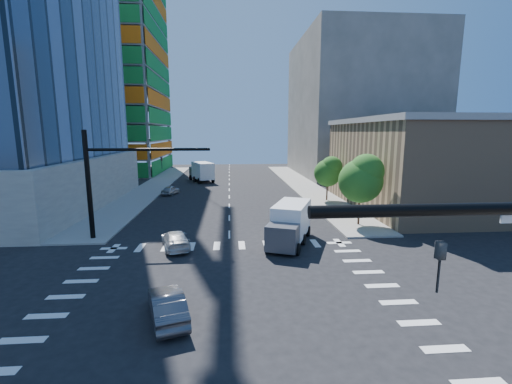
{
  "coord_description": "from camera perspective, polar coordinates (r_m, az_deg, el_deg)",
  "views": [
    {
      "loc": [
        0.11,
        -17.3,
        8.94
      ],
      "look_at": [
        2.07,
        8.0,
        4.5
      ],
      "focal_mm": 24.0,
      "sensor_mm": 36.0,
      "label": 1
    }
  ],
  "objects": [
    {
      "name": "ground",
      "position": [
        19.47,
        -4.47,
        -17.45
      ],
      "size": [
        160.0,
        160.0,
        0.0
      ],
      "primitive_type": "plane",
      "color": "black",
      "rests_on": "ground"
    },
    {
      "name": "road_markings",
      "position": [
        19.47,
        -4.47,
        -17.44
      ],
      "size": [
        20.0,
        20.0,
        0.01
      ],
      "primitive_type": "cube",
      "color": "silver",
      "rests_on": "ground"
    },
    {
      "name": "sidewalk_ne",
      "position": [
        59.29,
        7.69,
        1.23
      ],
      "size": [
        5.0,
        60.0,
        0.15
      ],
      "primitive_type": "cube",
      "color": "gray",
      "rests_on": "ground"
    },
    {
      "name": "sidewalk_nw",
      "position": [
        59.33,
        -16.64,
        0.91
      ],
      "size": [
        5.0,
        60.0,
        0.15
      ],
      "primitive_type": "cube",
      "color": "gray",
      "rests_on": "ground"
    },
    {
      "name": "construction_building",
      "position": [
        85.32,
        -24.68,
        19.65
      ],
      "size": [
        25.16,
        34.5,
        70.6
      ],
      "color": "gray",
      "rests_on": "ground"
    },
    {
      "name": "commercial_building",
      "position": [
        46.65,
        27.92,
        4.31
      ],
      "size": [
        20.5,
        22.5,
        10.6
      ],
      "color": "tan",
      "rests_on": "ground"
    },
    {
      "name": "bg_building_ne",
      "position": [
        77.3,
        16.4,
        13.29
      ],
      "size": [
        24.0,
        30.0,
        28.0
      ],
      "primitive_type": "cube",
      "color": "#5D5A54",
      "rests_on": "ground"
    },
    {
      "name": "signal_mast_nw",
      "position": [
        30.71,
        -23.64,
        2.64
      ],
      "size": [
        10.2,
        0.4,
        9.0
      ],
      "color": "black",
      "rests_on": "sidewalk_nw"
    },
    {
      "name": "tree_south",
      "position": [
        33.88,
        17.31,
        2.26
      ],
      "size": [
        4.16,
        4.16,
        6.82
      ],
      "color": "#382316",
      "rests_on": "sidewalk_ne"
    },
    {
      "name": "tree_north",
      "position": [
        45.33,
        12.05,
        3.43
      ],
      "size": [
        3.54,
        3.52,
        5.78
      ],
      "color": "#382316",
      "rests_on": "sidewalk_ne"
    },
    {
      "name": "car_nb_far",
      "position": [
        33.4,
        5.18,
        -4.39
      ],
      "size": [
        2.52,
        5.19,
        1.42
      ],
      "primitive_type": "imported",
      "rotation": [
        0.0,
        0.0,
        -0.03
      ],
      "color": "black",
      "rests_on": "ground"
    },
    {
      "name": "car_sb_near",
      "position": [
        27.72,
        -13.28,
        -7.71
      ],
      "size": [
        3.04,
        4.97,
        1.34
      ],
      "primitive_type": "imported",
      "rotation": [
        0.0,
        0.0,
        3.41
      ],
      "color": "silver",
      "rests_on": "ground"
    },
    {
      "name": "car_sb_mid",
      "position": [
        51.25,
        -14.03,
        0.31
      ],
      "size": [
        2.49,
        4.04,
        1.29
      ],
      "primitive_type": "imported",
      "rotation": [
        0.0,
        0.0,
        2.87
      ],
      "color": "#ABAEB2",
      "rests_on": "ground"
    },
    {
      "name": "car_sb_cross",
      "position": [
        17.9,
        -14.58,
        -17.8
      ],
      "size": [
        2.75,
        4.58,
        1.42
      ],
      "primitive_type": "imported",
      "rotation": [
        0.0,
        0.0,
        3.45
      ],
      "color": "#4C4B50",
      "rests_on": "ground"
    },
    {
      "name": "box_truck_near",
      "position": [
        27.75,
        5.51,
        -5.86
      ],
      "size": [
        4.69,
        6.64,
        3.2
      ],
      "rotation": [
        0.0,
        0.0,
        -0.38
      ],
      "color": "black",
      "rests_on": "ground"
    },
    {
      "name": "box_truck_far",
      "position": [
        63.9,
        -9.15,
        3.18
      ],
      "size": [
        5.2,
        7.38,
        3.56
      ],
      "rotation": [
        0.0,
        0.0,
        3.52
      ],
      "color": "black",
      "rests_on": "ground"
    }
  ]
}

